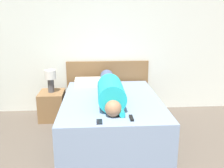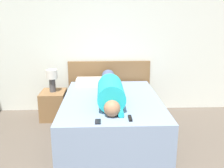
{
  "view_description": "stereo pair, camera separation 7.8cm",
  "coord_description": "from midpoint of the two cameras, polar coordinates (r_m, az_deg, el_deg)",
  "views": [
    {
      "loc": [
        -0.4,
        -0.81,
        1.7
      ],
      "look_at": [
        -0.18,
        2.43,
        0.82
      ],
      "focal_mm": 40.0,
      "sensor_mm": 36.0,
      "label": 1
    },
    {
      "loc": [
        -0.32,
        -0.81,
        1.7
      ],
      "look_at": [
        -0.18,
        2.43,
        0.82
      ],
      "focal_mm": 40.0,
      "sensor_mm": 36.0,
      "label": 2
    }
  ],
  "objects": [
    {
      "name": "person_lying",
      "position": [
        3.48,
        0.23,
        -1.19
      ],
      "size": [
        0.34,
        1.68,
        0.34
      ],
      "color": "#936B4C",
      "rests_on": "bed"
    },
    {
      "name": "bed",
      "position": [
        3.67,
        0.52,
        -7.51
      ],
      "size": [
        1.37,
        1.92,
        0.57
      ],
      "color": "#7589A8",
      "rests_on": "ground_plane"
    },
    {
      "name": "wall_back",
      "position": [
        4.53,
        2.12,
        10.07
      ],
      "size": [
        6.12,
        0.06,
        2.6
      ],
      "color": "silver",
      "rests_on": "ground_plane"
    },
    {
      "name": "tv_remote",
      "position": [
        2.87,
        4.85,
        -7.79
      ],
      "size": [
        0.04,
        0.15,
        0.02
      ],
      "color": "black",
      "rests_on": "bed"
    },
    {
      "name": "nightstand",
      "position": [
        4.41,
        -12.69,
        -4.64
      ],
      "size": [
        0.41,
        0.49,
        0.47
      ],
      "color": "brown",
      "rests_on": "ground_plane"
    },
    {
      "name": "headboard",
      "position": [
        4.6,
        -0.14,
        -0.45
      ],
      "size": [
        1.49,
        0.04,
        0.93
      ],
      "color": "brown",
      "rests_on": "ground_plane"
    },
    {
      "name": "cell_phone",
      "position": [
        2.79,
        -2.44,
        -8.58
      ],
      "size": [
        0.06,
        0.13,
        0.01
      ],
      "color": "black",
      "rests_on": "bed"
    },
    {
      "name": "table_lamp",
      "position": [
        4.27,
        -13.06,
        1.43
      ],
      "size": [
        0.19,
        0.19,
        0.38
      ],
      "color": "#4C4C51",
      "rests_on": "nightstand"
    },
    {
      "name": "pillow_near_headboard",
      "position": [
        4.25,
        -4.29,
        0.49
      ],
      "size": [
        0.49,
        0.29,
        0.11
      ],
      "color": "silver",
      "rests_on": "bed"
    }
  ]
}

